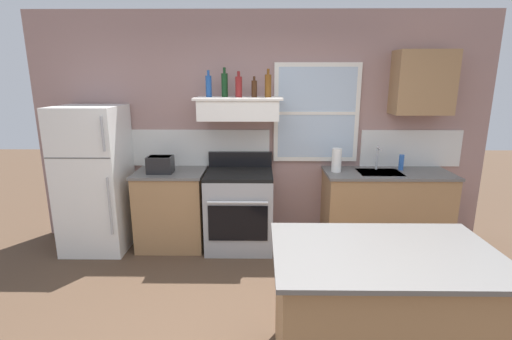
{
  "coord_description": "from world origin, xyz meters",
  "views": [
    {
      "loc": [
        -0.01,
        -2.24,
        1.95
      ],
      "look_at": [
        -0.05,
        1.2,
        1.1
      ],
      "focal_mm": 26.17,
      "sensor_mm": 36.0,
      "label": 1
    }
  ],
  "objects_px": {
    "bottle_amber_wine": "(268,85)",
    "stove_range": "(240,209)",
    "dish_soap_bottle": "(401,162)",
    "bottle_blue_liqueur": "(209,86)",
    "bottle_red_label_wine": "(239,86)",
    "toaster": "(160,164)",
    "refrigerator": "(95,179)",
    "paper_towel_roll": "(337,160)",
    "bottle_brown_stout": "(254,88)",
    "kitchen_island": "(380,315)",
    "bottle_dark_green_wine": "(225,85)"
  },
  "relations": [
    {
      "from": "refrigerator",
      "to": "bottle_amber_wine",
      "type": "distance_m",
      "value": 2.23
    },
    {
      "from": "stove_range",
      "to": "kitchen_island",
      "type": "xyz_separation_m",
      "value": [
        1.02,
        -1.97,
        -0.01
      ]
    },
    {
      "from": "kitchen_island",
      "to": "bottle_dark_green_wine",
      "type": "bearing_deg",
      "value": 119.23
    },
    {
      "from": "stove_range",
      "to": "paper_towel_roll",
      "type": "relative_size",
      "value": 4.04
    },
    {
      "from": "bottle_blue_liqueur",
      "to": "bottle_brown_stout",
      "type": "height_order",
      "value": "bottle_blue_liqueur"
    },
    {
      "from": "paper_towel_roll",
      "to": "stove_range",
      "type": "bearing_deg",
      "value": -178.07
    },
    {
      "from": "stove_range",
      "to": "bottle_dark_green_wine",
      "type": "xyz_separation_m",
      "value": [
        -0.16,
        0.14,
        1.41
      ]
    },
    {
      "from": "bottle_red_label_wine",
      "to": "dish_soap_bottle",
      "type": "height_order",
      "value": "bottle_red_label_wine"
    },
    {
      "from": "bottle_blue_liqueur",
      "to": "bottle_amber_wine",
      "type": "height_order",
      "value": "bottle_amber_wine"
    },
    {
      "from": "dish_soap_bottle",
      "to": "bottle_blue_liqueur",
      "type": "bearing_deg",
      "value": -179.18
    },
    {
      "from": "bottle_dark_green_wine",
      "to": "dish_soap_bottle",
      "type": "height_order",
      "value": "bottle_dark_green_wine"
    },
    {
      "from": "bottle_amber_wine",
      "to": "stove_range",
      "type": "bearing_deg",
      "value": -170.92
    },
    {
      "from": "paper_towel_roll",
      "to": "refrigerator",
      "type": "bearing_deg",
      "value": -178.75
    },
    {
      "from": "bottle_blue_liqueur",
      "to": "dish_soap_bottle",
      "type": "distance_m",
      "value": 2.38
    },
    {
      "from": "bottle_dark_green_wine",
      "to": "bottle_blue_liqueur",
      "type": "bearing_deg",
      "value": -169.9
    },
    {
      "from": "bottle_red_label_wine",
      "to": "bottle_amber_wine",
      "type": "relative_size",
      "value": 0.91
    },
    {
      "from": "toaster",
      "to": "bottle_brown_stout",
      "type": "relative_size",
      "value": 1.32
    },
    {
      "from": "bottle_red_label_wine",
      "to": "bottle_amber_wine",
      "type": "distance_m",
      "value": 0.32
    },
    {
      "from": "dish_soap_bottle",
      "to": "stove_range",
      "type": "bearing_deg",
      "value": -175.82
    },
    {
      "from": "bottle_dark_green_wine",
      "to": "bottle_brown_stout",
      "type": "height_order",
      "value": "bottle_dark_green_wine"
    },
    {
      "from": "bottle_dark_green_wine",
      "to": "paper_towel_roll",
      "type": "xyz_separation_m",
      "value": [
        1.27,
        -0.1,
        -0.83
      ]
    },
    {
      "from": "bottle_blue_liqueur",
      "to": "bottle_amber_wine",
      "type": "distance_m",
      "value": 0.66
    },
    {
      "from": "bottle_dark_green_wine",
      "to": "toaster",
      "type": "bearing_deg",
      "value": -166.35
    },
    {
      "from": "kitchen_island",
      "to": "bottle_brown_stout",
      "type": "bearing_deg",
      "value": 112.67
    },
    {
      "from": "bottle_brown_stout",
      "to": "bottle_amber_wine",
      "type": "distance_m",
      "value": 0.15
    },
    {
      "from": "bottle_blue_liqueur",
      "to": "bottle_brown_stout",
      "type": "relative_size",
      "value": 1.29
    },
    {
      "from": "toaster",
      "to": "refrigerator",
      "type": "bearing_deg",
      "value": 178.78
    },
    {
      "from": "refrigerator",
      "to": "kitchen_island",
      "type": "height_order",
      "value": "refrigerator"
    },
    {
      "from": "toaster",
      "to": "dish_soap_bottle",
      "type": "bearing_deg",
      "value": 3.66
    },
    {
      "from": "refrigerator",
      "to": "bottle_dark_green_wine",
      "type": "relative_size",
      "value": 5.18
    },
    {
      "from": "bottle_red_label_wine",
      "to": "paper_towel_roll",
      "type": "relative_size",
      "value": 1.03
    },
    {
      "from": "bottle_red_label_wine",
      "to": "bottle_blue_liqueur",
      "type": "bearing_deg",
      "value": 169.93
    },
    {
      "from": "refrigerator",
      "to": "dish_soap_bottle",
      "type": "relative_size",
      "value": 9.2
    },
    {
      "from": "bottle_blue_liqueur",
      "to": "bottle_dark_green_wine",
      "type": "distance_m",
      "value": 0.18
    },
    {
      "from": "bottle_red_label_wine",
      "to": "refrigerator",
      "type": "bearing_deg",
      "value": -177.61
    },
    {
      "from": "paper_towel_roll",
      "to": "bottle_brown_stout",
      "type": "bearing_deg",
      "value": 178.53
    },
    {
      "from": "dish_soap_bottle",
      "to": "bottle_amber_wine",
      "type": "bearing_deg",
      "value": -176.85
    },
    {
      "from": "bottle_red_label_wine",
      "to": "kitchen_island",
      "type": "height_order",
      "value": "bottle_red_label_wine"
    },
    {
      "from": "bottle_blue_liqueur",
      "to": "bottle_red_label_wine",
      "type": "distance_m",
      "value": 0.34
    },
    {
      "from": "bottle_amber_wine",
      "to": "kitchen_island",
      "type": "relative_size",
      "value": 0.22
    },
    {
      "from": "stove_range",
      "to": "bottle_dark_green_wine",
      "type": "height_order",
      "value": "bottle_dark_green_wine"
    },
    {
      "from": "bottle_brown_stout",
      "to": "bottle_blue_liqueur",
      "type": "bearing_deg",
      "value": 174.98
    },
    {
      "from": "refrigerator",
      "to": "paper_towel_roll",
      "type": "relative_size",
      "value": 6.14
    },
    {
      "from": "refrigerator",
      "to": "bottle_brown_stout",
      "type": "distance_m",
      "value": 2.09
    },
    {
      "from": "paper_towel_roll",
      "to": "bottle_amber_wine",
      "type": "bearing_deg",
      "value": 178.96
    },
    {
      "from": "stove_range",
      "to": "bottle_blue_liqueur",
      "type": "bearing_deg",
      "value": 162.34
    },
    {
      "from": "toaster",
      "to": "bottle_red_label_wine",
      "type": "relative_size",
      "value": 1.07
    },
    {
      "from": "paper_towel_roll",
      "to": "kitchen_island",
      "type": "xyz_separation_m",
      "value": [
        -0.09,
        -2.01,
        -0.59
      ]
    },
    {
      "from": "bottle_amber_wine",
      "to": "paper_towel_roll",
      "type": "bearing_deg",
      "value": -1.04
    },
    {
      "from": "refrigerator",
      "to": "bottle_amber_wine",
      "type": "height_order",
      "value": "bottle_amber_wine"
    }
  ]
}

